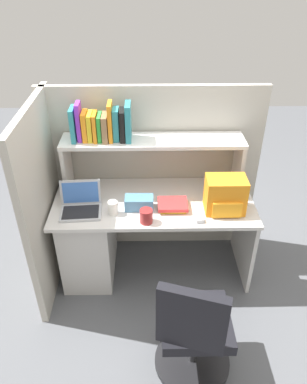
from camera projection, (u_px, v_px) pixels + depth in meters
name	position (u px, v px, depth m)	size (l,w,h in m)	color
ground_plane	(153.00, 267.00, 3.41)	(8.00, 8.00, 0.00)	#595B60
desk	(108.00, 233.00, 3.18)	(1.60, 0.70, 0.73)	silver
cubicle_partition_rear	(153.00, 172.00, 3.30)	(1.84, 0.05, 1.55)	#B2ADA0
cubicle_partition_left	(45.00, 201.00, 2.93)	(0.05, 1.06, 1.55)	#B2ADA0
overhead_hutch	(153.00, 150.00, 2.98)	(1.44, 0.28, 0.45)	beige
reference_books_on_shelf	(102.00, 125.00, 2.85)	(0.45, 0.18, 0.29)	teal
laptop	(81.00, 205.00, 2.87)	(0.33, 0.27, 0.22)	#B7BABF
backpack	(225.00, 195.00, 2.83)	(0.30, 0.23, 0.28)	orange
computer_mouse	(199.00, 218.00, 2.79)	(0.06, 0.10, 0.03)	silver
paper_cup	(113.00, 208.00, 2.84)	(0.08, 0.08, 0.11)	white
tissue_box	(139.00, 203.00, 2.90)	(0.22, 0.12, 0.10)	teal
snack_canister	(146.00, 216.00, 2.75)	(0.10, 0.10, 0.11)	maroon
desk_book_stack	(173.00, 205.00, 2.91)	(0.23, 0.19, 0.05)	yellow
office_chair	(193.00, 334.00, 2.37)	(0.52, 0.54, 0.93)	black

